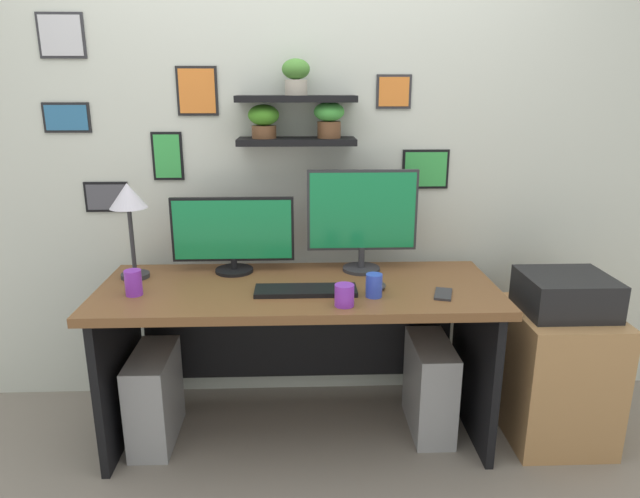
{
  "coord_description": "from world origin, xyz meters",
  "views": [
    {
      "loc": [
        0.01,
        -2.35,
        1.6
      ],
      "look_at": [
        0.1,
        0.05,
        0.91
      ],
      "focal_mm": 31.34,
      "sensor_mm": 36.0,
      "label": 1
    }
  ],
  "objects_px": {
    "monitor_left": "(233,234)",
    "coffee_mug": "(344,295)",
    "desk": "(299,323)",
    "drawer_cabinet": "(555,373)",
    "printer": "(566,293)",
    "cell_phone": "(443,294)",
    "computer_mouse": "(379,285)",
    "monitor_right": "(362,216)",
    "computer_tower_right": "(430,386)",
    "keyboard": "(306,290)",
    "desk_lamp": "(129,205)",
    "computer_tower_left": "(155,397)",
    "water_cup": "(133,283)",
    "pen_cup": "(374,285)"
  },
  "relations": [
    {
      "from": "cell_phone",
      "to": "coffee_mug",
      "type": "xyz_separation_m",
      "value": [
        -0.43,
        -0.1,
        0.04
      ]
    },
    {
      "from": "monitor_left",
      "to": "keyboard",
      "type": "distance_m",
      "value": 0.49
    },
    {
      "from": "water_cup",
      "to": "computer_tower_right",
      "type": "relative_size",
      "value": 0.24
    },
    {
      "from": "cell_phone",
      "to": "computer_tower_left",
      "type": "height_order",
      "value": "cell_phone"
    },
    {
      "from": "printer",
      "to": "cell_phone",
      "type": "bearing_deg",
      "value": -170.69
    },
    {
      "from": "coffee_mug",
      "to": "desk_lamp",
      "type": "bearing_deg",
      "value": 157.74
    },
    {
      "from": "monitor_right",
      "to": "keyboard",
      "type": "bearing_deg",
      "value": -131.92
    },
    {
      "from": "computer_mouse",
      "to": "computer_tower_right",
      "type": "distance_m",
      "value": 0.61
    },
    {
      "from": "keyboard",
      "to": "water_cup",
      "type": "bearing_deg",
      "value": 179.96
    },
    {
      "from": "printer",
      "to": "computer_tower_left",
      "type": "bearing_deg",
      "value": 179.44
    },
    {
      "from": "monitor_left",
      "to": "computer_mouse",
      "type": "relative_size",
      "value": 6.41
    },
    {
      "from": "computer_tower_right",
      "to": "computer_mouse",
      "type": "bearing_deg",
      "value": -166.73
    },
    {
      "from": "coffee_mug",
      "to": "monitor_left",
      "type": "bearing_deg",
      "value": 137.09
    },
    {
      "from": "monitor_left",
      "to": "coffee_mug",
      "type": "xyz_separation_m",
      "value": [
        0.49,
        -0.46,
        -0.14
      ]
    },
    {
      "from": "monitor_right",
      "to": "keyboard",
      "type": "xyz_separation_m",
      "value": [
        -0.27,
        -0.3,
        -0.26
      ]
    },
    {
      "from": "computer_tower_right",
      "to": "water_cup",
      "type": "bearing_deg",
      "value": -175.65
    },
    {
      "from": "coffee_mug",
      "to": "computer_tower_left",
      "type": "height_order",
      "value": "coffee_mug"
    },
    {
      "from": "water_cup",
      "to": "coffee_mug",
      "type": "bearing_deg",
      "value": -9.96
    },
    {
      "from": "monitor_right",
      "to": "printer",
      "type": "bearing_deg",
      "value": -16.29
    },
    {
      "from": "monitor_left",
      "to": "computer_tower_right",
      "type": "distance_m",
      "value": 1.19
    },
    {
      "from": "desk",
      "to": "monitor_right",
      "type": "relative_size",
      "value": 3.4
    },
    {
      "from": "desk",
      "to": "coffee_mug",
      "type": "height_order",
      "value": "coffee_mug"
    },
    {
      "from": "keyboard",
      "to": "drawer_cabinet",
      "type": "height_order",
      "value": "keyboard"
    },
    {
      "from": "desk_lamp",
      "to": "pen_cup",
      "type": "distance_m",
      "value": 1.16
    },
    {
      "from": "drawer_cabinet",
      "to": "desk",
      "type": "bearing_deg",
      "value": 175.2
    },
    {
      "from": "keyboard",
      "to": "computer_mouse",
      "type": "bearing_deg",
      "value": 6.72
    },
    {
      "from": "keyboard",
      "to": "printer",
      "type": "xyz_separation_m",
      "value": [
        1.17,
        0.04,
        -0.05
      ]
    },
    {
      "from": "drawer_cabinet",
      "to": "computer_tower_left",
      "type": "xyz_separation_m",
      "value": [
        -1.87,
        0.02,
        -0.09
      ]
    },
    {
      "from": "keyboard",
      "to": "coffee_mug",
      "type": "relative_size",
      "value": 4.89
    },
    {
      "from": "drawer_cabinet",
      "to": "computer_mouse",
      "type": "bearing_deg",
      "value": -179.7
    },
    {
      "from": "monitor_left",
      "to": "pen_cup",
      "type": "relative_size",
      "value": 5.77
    },
    {
      "from": "cell_phone",
      "to": "coffee_mug",
      "type": "relative_size",
      "value": 1.56
    },
    {
      "from": "monitor_right",
      "to": "keyboard",
      "type": "height_order",
      "value": "monitor_right"
    },
    {
      "from": "keyboard",
      "to": "desk_lamp",
      "type": "bearing_deg",
      "value": 163.67
    },
    {
      "from": "cell_phone",
      "to": "water_cup",
      "type": "bearing_deg",
      "value": -165.01
    },
    {
      "from": "desk_lamp",
      "to": "computer_tower_right",
      "type": "xyz_separation_m",
      "value": [
        1.38,
        -0.13,
        -0.87
      ]
    },
    {
      "from": "drawer_cabinet",
      "to": "computer_tower_right",
      "type": "bearing_deg",
      "value": 174.17
    },
    {
      "from": "pen_cup",
      "to": "drawer_cabinet",
      "type": "relative_size",
      "value": 0.16
    },
    {
      "from": "monitor_left",
      "to": "drawer_cabinet",
      "type": "xyz_separation_m",
      "value": [
        1.51,
        -0.26,
        -0.62
      ]
    },
    {
      "from": "monitor_right",
      "to": "computer_mouse",
      "type": "height_order",
      "value": "monitor_right"
    },
    {
      "from": "desk_lamp",
      "to": "monitor_left",
      "type": "bearing_deg",
      "value": 9.0
    },
    {
      "from": "monitor_left",
      "to": "printer",
      "type": "xyz_separation_m",
      "value": [
        1.51,
        -0.26,
        -0.22
      ]
    },
    {
      "from": "computer_mouse",
      "to": "printer",
      "type": "height_order",
      "value": "printer"
    },
    {
      "from": "drawer_cabinet",
      "to": "coffee_mug",
      "type": "bearing_deg",
      "value": -168.94
    },
    {
      "from": "monitor_right",
      "to": "computer_tower_left",
      "type": "xyz_separation_m",
      "value": [
        -0.98,
        -0.24,
        -0.8
      ]
    },
    {
      "from": "desk",
      "to": "computer_tower_right",
      "type": "bearing_deg",
      "value": -3.85
    },
    {
      "from": "monitor_right",
      "to": "water_cup",
      "type": "bearing_deg",
      "value": -163.21
    },
    {
      "from": "pen_cup",
      "to": "cell_phone",
      "type": "bearing_deg",
      "value": 0.97
    },
    {
      "from": "pen_cup",
      "to": "water_cup",
      "type": "relative_size",
      "value": 0.91
    },
    {
      "from": "desk",
      "to": "drawer_cabinet",
      "type": "height_order",
      "value": "desk"
    }
  ]
}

